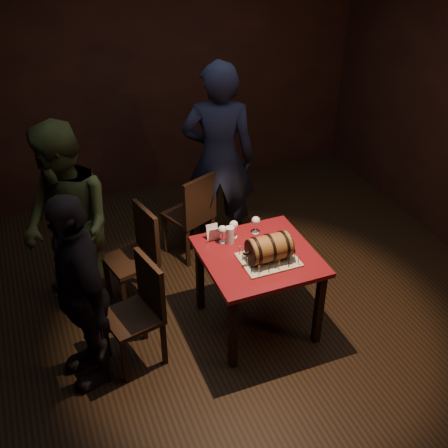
% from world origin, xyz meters
% --- Properties ---
extents(room_shell, '(5.04, 5.04, 2.80)m').
position_xyz_m(room_shell, '(0.00, 0.00, 1.40)').
color(room_shell, black).
rests_on(room_shell, ground).
extents(pub_table, '(0.90, 0.90, 0.75)m').
position_xyz_m(pub_table, '(0.12, -0.18, 0.64)').
color(pub_table, '#510D13').
rests_on(pub_table, ground).
extents(cake_board, '(0.45, 0.35, 0.01)m').
position_xyz_m(cake_board, '(0.16, -0.29, 0.76)').
color(cake_board, '#A39B83').
rests_on(cake_board, pub_table).
extents(barrel_cake, '(0.39, 0.23, 0.23)m').
position_xyz_m(barrel_cake, '(0.16, -0.29, 0.87)').
color(barrel_cake, brown).
rests_on(barrel_cake, cake_board).
extents(birthday_candles, '(0.40, 0.30, 0.09)m').
position_xyz_m(birthday_candles, '(0.16, -0.29, 0.80)').
color(birthday_candles, '#EAE38C').
rests_on(birthday_candles, cake_board).
extents(wine_glass_left, '(0.07, 0.07, 0.16)m').
position_xyz_m(wine_glass_left, '(-0.09, 0.08, 0.87)').
color(wine_glass_left, silver).
rests_on(wine_glass_left, pub_table).
extents(wine_glass_mid, '(0.07, 0.07, 0.16)m').
position_xyz_m(wine_glass_mid, '(0.03, 0.12, 0.87)').
color(wine_glass_mid, silver).
rests_on(wine_glass_mid, pub_table).
extents(wine_glass_right, '(0.07, 0.07, 0.16)m').
position_xyz_m(wine_glass_right, '(0.22, 0.11, 0.87)').
color(wine_glass_right, silver).
rests_on(wine_glass_right, pub_table).
extents(pint_of_ale, '(0.07, 0.07, 0.15)m').
position_xyz_m(pint_of_ale, '(-0.03, 0.05, 0.82)').
color(pint_of_ale, silver).
rests_on(pint_of_ale, pub_table).
extents(menu_card, '(0.10, 0.05, 0.13)m').
position_xyz_m(menu_card, '(-0.15, 0.14, 0.81)').
color(menu_card, white).
rests_on(menu_card, pub_table).
extents(chair_back, '(0.53, 0.53, 0.93)m').
position_xyz_m(chair_back, '(-0.04, 0.97, 0.52)').
color(chair_back, black).
rests_on(chair_back, ground).
extents(chair_left_rear, '(0.48, 0.48, 0.93)m').
position_xyz_m(chair_left_rear, '(-0.72, 0.53, 0.52)').
color(chair_left_rear, black).
rests_on(chair_left_rear, ground).
extents(chair_left_front, '(0.48, 0.48, 0.93)m').
position_xyz_m(chair_left_front, '(-0.88, -0.19, 0.52)').
color(chair_left_front, black).
rests_on(chair_left_front, ground).
extents(person_back, '(0.84, 0.69, 1.96)m').
position_xyz_m(person_back, '(0.27, 1.09, 0.98)').
color(person_back, black).
rests_on(person_back, ground).
extents(person_left_rear, '(0.93, 1.05, 1.79)m').
position_xyz_m(person_left_rear, '(-1.26, 0.57, 0.89)').
color(person_left_rear, '#394321').
rests_on(person_left_rear, ground).
extents(person_left_front, '(0.56, 1.01, 1.63)m').
position_xyz_m(person_left_front, '(-1.31, -0.20, 0.81)').
color(person_left_front, black).
rests_on(person_left_front, ground).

